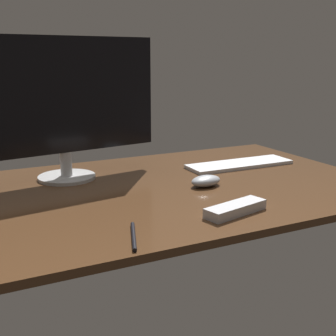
# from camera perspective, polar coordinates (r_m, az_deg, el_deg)

# --- Properties ---
(desk) EXTENTS (1.40, 0.84, 0.02)m
(desk) POSITION_cam_1_polar(r_m,az_deg,el_deg) (1.37, -2.04, -2.91)
(desk) COLOR #4C301C
(desk) RESTS_ON ground
(monitor) EXTENTS (0.63, 0.18, 0.44)m
(monitor) POSITION_cam_1_polar(r_m,az_deg,el_deg) (1.45, -13.11, 8.25)
(monitor) COLOR #B9B9B9
(monitor) RESTS_ON desk
(keyboard) EXTENTS (0.39, 0.12, 0.01)m
(keyboard) POSITION_cam_1_polar(r_m,az_deg,el_deg) (1.65, 8.98, 0.48)
(keyboard) COLOR silver
(keyboard) RESTS_ON desk
(computer_mouse) EXTENTS (0.11, 0.08, 0.03)m
(computer_mouse) POSITION_cam_1_polar(r_m,az_deg,el_deg) (1.38, 4.78, -1.61)
(computer_mouse) COLOR #999EA5
(computer_mouse) RESTS_ON desk
(tv_remote) EXTENTS (0.18, 0.09, 0.03)m
(tv_remote) POSITION_cam_1_polar(r_m,az_deg,el_deg) (1.15, 8.48, -5.09)
(tv_remote) COLOR #B7B7BC
(tv_remote) RESTS_ON desk
(pen) EXTENTS (0.06, 0.14, 0.01)m
(pen) POSITION_cam_1_polar(r_m,az_deg,el_deg) (1.00, -4.35, -8.53)
(pen) COLOR black
(pen) RESTS_ON desk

